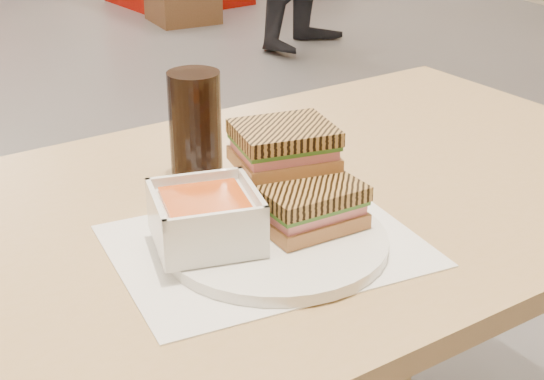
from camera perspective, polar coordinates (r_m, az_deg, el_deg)
name	(u,v)px	position (r m, az deg, el deg)	size (l,w,h in m)	color
main_table	(279,272)	(1.12, 0.52, -5.82)	(1.27, 0.83, 0.75)	tan
tray_liner	(266,246)	(0.94, -0.42, -3.97)	(0.36, 0.28, 0.00)	white
plate	(276,242)	(0.93, 0.29, -3.69)	(0.26, 0.26, 0.01)	white
soup_bowl	(206,220)	(0.91, -4.73, -2.12)	(0.14, 0.14, 0.06)	white
panini_lower	(307,204)	(0.95, 2.53, -0.98)	(0.12, 0.11, 0.05)	#9B6E3E
panini_upper	(284,146)	(0.98, 0.85, 3.15)	(0.13, 0.11, 0.05)	#9B6E3E
cola_glass	(195,127)	(1.10, -5.47, 4.50)	(0.07, 0.07, 0.15)	black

